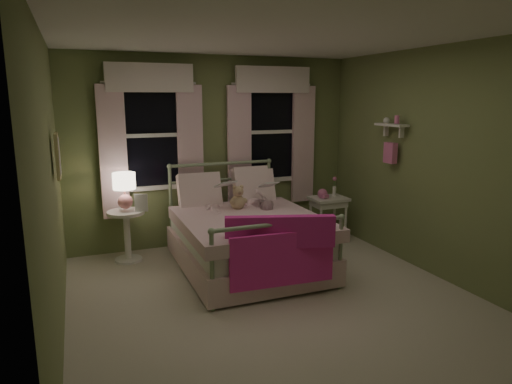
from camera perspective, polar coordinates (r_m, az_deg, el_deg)
name	(u,v)px	position (r m, az deg, el deg)	size (l,w,h in m)	color
room_shell	(275,174)	(4.44, 2.43, 2.23)	(4.20, 4.20, 4.20)	beige
bed	(246,237)	(5.54, -1.24, -5.67)	(1.58, 2.04, 1.18)	white
pink_throw	(281,243)	(4.58, 3.16, -6.39)	(1.10, 0.43, 0.71)	#CF288F
child_left	(213,190)	(5.73, -5.46, 0.31)	(0.24, 0.16, 0.67)	#F7D1DD
child_right	(254,183)	(5.89, -0.23, 1.19)	(0.38, 0.29, 0.77)	#F7D1DD
book_left	(218,189)	(5.48, -4.73, 0.42)	(0.20, 0.27, 0.03)	beige
book_right	(261,189)	(5.67, 0.69, 0.40)	(0.20, 0.27, 0.02)	beige
teddy_bear	(238,199)	(5.68, -2.28, -0.90)	(0.23, 0.19, 0.31)	tan
nightstand_left	(127,229)	(5.96, -15.84, -4.45)	(0.46, 0.46, 0.65)	white
table_lamp	(124,187)	(5.84, -16.13, 0.61)	(0.28, 0.28, 0.45)	pink
book_nightstand	(135,211)	(5.83, -14.91, -2.31)	(0.16, 0.22, 0.02)	beige
nightstand_right	(328,204)	(6.56, 9.03, -1.50)	(0.50, 0.40, 0.64)	white
pink_toy	(323,194)	(6.47, 8.34, -0.22)	(0.14, 0.20, 0.14)	pink
bud_vase	(334,186)	(6.61, 9.77, 0.70)	(0.06, 0.06, 0.28)	white
window_left	(152,130)	(6.11, -12.89, 7.57)	(1.34, 0.13, 1.96)	black
window_right	(272,127)	(6.59, 2.01, 8.13)	(1.34, 0.13, 1.96)	black
wall_shelf	(391,139)	(5.99, 16.51, 6.36)	(0.15, 0.50, 0.60)	white
framed_picture	(58,156)	(4.63, -23.54, 4.16)	(0.03, 0.32, 0.42)	beige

